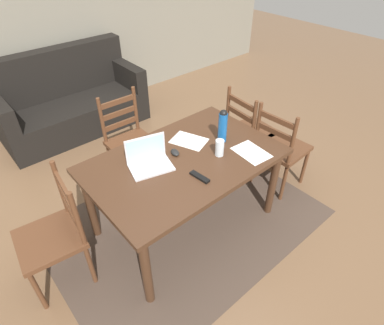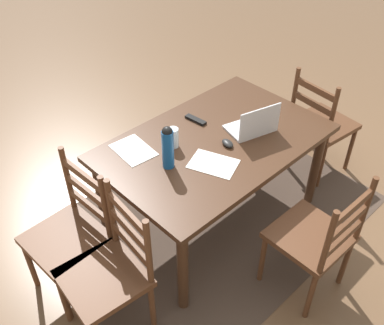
{
  "view_description": "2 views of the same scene",
  "coord_description": "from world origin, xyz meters",
  "px_view_note": "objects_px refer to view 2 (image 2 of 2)",
  "views": [
    {
      "loc": [
        -1.3,
        -1.6,
        2.31
      ],
      "look_at": [
        0.1,
        0.02,
        0.64
      ],
      "focal_mm": 30.11,
      "sensor_mm": 36.0,
      "label": 1
    },
    {
      "loc": [
        1.8,
        1.65,
        2.56
      ],
      "look_at": [
        0.11,
        -0.11,
        0.55
      ],
      "focal_mm": 41.72,
      "sensor_mm": 36.0,
      "label": 2
    }
  ],
  "objects_px": {
    "computer_mouse": "(228,143)",
    "laptop": "(254,125)",
    "drinking_glass": "(173,138)",
    "tv_remote": "(196,120)",
    "chair_far_head": "(316,239)",
    "water_bottle": "(168,146)",
    "dining_table": "(215,150)",
    "chair_right_near": "(71,234)",
    "chair_right_far": "(109,273)",
    "chair_left_far": "(320,125)"
  },
  "relations": [
    {
      "from": "chair_far_head",
      "to": "computer_mouse",
      "type": "height_order",
      "value": "chair_far_head"
    },
    {
      "from": "dining_table",
      "to": "chair_right_far",
      "type": "bearing_deg",
      "value": 10.8
    },
    {
      "from": "chair_far_head",
      "to": "water_bottle",
      "type": "bearing_deg",
      "value": -65.21
    },
    {
      "from": "chair_right_near",
      "to": "drinking_glass",
      "type": "distance_m",
      "value": 0.89
    },
    {
      "from": "tv_remote",
      "to": "laptop",
      "type": "bearing_deg",
      "value": 111.31
    },
    {
      "from": "laptop",
      "to": "tv_remote",
      "type": "xyz_separation_m",
      "value": [
        0.19,
        -0.38,
        -0.05
      ]
    },
    {
      "from": "computer_mouse",
      "to": "laptop",
      "type": "bearing_deg",
      "value": -171.11
    },
    {
      "from": "chair_right_far",
      "to": "chair_left_far",
      "type": "height_order",
      "value": "same"
    },
    {
      "from": "laptop",
      "to": "drinking_glass",
      "type": "xyz_separation_m",
      "value": [
        0.51,
        -0.27,
        0.01
      ]
    },
    {
      "from": "drinking_glass",
      "to": "tv_remote",
      "type": "height_order",
      "value": "drinking_glass"
    },
    {
      "from": "chair_right_near",
      "to": "chair_right_far",
      "type": "xyz_separation_m",
      "value": [
        0.0,
        0.4,
        0.0
      ]
    },
    {
      "from": "dining_table",
      "to": "chair_far_head",
      "type": "distance_m",
      "value": 0.89
    },
    {
      "from": "dining_table",
      "to": "computer_mouse",
      "type": "bearing_deg",
      "value": 100.95
    },
    {
      "from": "chair_far_head",
      "to": "chair_right_near",
      "type": "bearing_deg",
      "value": -45.17
    },
    {
      "from": "laptop",
      "to": "computer_mouse",
      "type": "height_order",
      "value": "laptop"
    },
    {
      "from": "chair_right_near",
      "to": "computer_mouse",
      "type": "relative_size",
      "value": 9.5
    },
    {
      "from": "chair_right_near",
      "to": "computer_mouse",
      "type": "height_order",
      "value": "chair_right_near"
    },
    {
      "from": "chair_left_far",
      "to": "computer_mouse",
      "type": "bearing_deg",
      "value": -5.29
    },
    {
      "from": "dining_table",
      "to": "water_bottle",
      "type": "bearing_deg",
      "value": -2.02
    },
    {
      "from": "chair_right_near",
      "to": "laptop",
      "type": "xyz_separation_m",
      "value": [
        -1.32,
        0.32,
        0.34
      ]
    },
    {
      "from": "chair_far_head",
      "to": "chair_right_far",
      "type": "bearing_deg",
      "value": -32.04
    },
    {
      "from": "drinking_glass",
      "to": "computer_mouse",
      "type": "xyz_separation_m",
      "value": [
        -0.27,
        0.24,
        -0.05
      ]
    },
    {
      "from": "dining_table",
      "to": "chair_right_near",
      "type": "distance_m",
      "value": 1.1
    },
    {
      "from": "water_bottle",
      "to": "laptop",
      "type": "bearing_deg",
      "value": 168.66
    },
    {
      "from": "chair_right_near",
      "to": "tv_remote",
      "type": "xyz_separation_m",
      "value": [
        -1.13,
        -0.06,
        0.29
      ]
    },
    {
      "from": "chair_right_near",
      "to": "chair_right_far",
      "type": "bearing_deg",
      "value": 89.98
    },
    {
      "from": "chair_far_head",
      "to": "tv_remote",
      "type": "height_order",
      "value": "chair_far_head"
    },
    {
      "from": "chair_right_near",
      "to": "tv_remote",
      "type": "height_order",
      "value": "chair_right_near"
    },
    {
      "from": "chair_right_far",
      "to": "computer_mouse",
      "type": "distance_m",
      "value": 1.13
    },
    {
      "from": "chair_right_near",
      "to": "drinking_glass",
      "type": "relative_size",
      "value": 6.77
    },
    {
      "from": "chair_far_head",
      "to": "drinking_glass",
      "type": "relative_size",
      "value": 6.77
    },
    {
      "from": "chair_right_far",
      "to": "laptop",
      "type": "distance_m",
      "value": 1.37
    },
    {
      "from": "chair_right_far",
      "to": "computer_mouse",
      "type": "bearing_deg",
      "value": -174.44
    },
    {
      "from": "water_bottle",
      "to": "tv_remote",
      "type": "relative_size",
      "value": 1.76
    },
    {
      "from": "dining_table",
      "to": "tv_remote",
      "type": "relative_size",
      "value": 9.12
    },
    {
      "from": "dining_table",
      "to": "tv_remote",
      "type": "xyz_separation_m",
      "value": [
        -0.07,
        -0.26,
        0.1
      ]
    },
    {
      "from": "chair_right_far",
      "to": "chair_right_near",
      "type": "bearing_deg",
      "value": -90.02
    },
    {
      "from": "dining_table",
      "to": "computer_mouse",
      "type": "distance_m",
      "value": 0.14
    },
    {
      "from": "tv_remote",
      "to": "chair_right_far",
      "type": "bearing_deg",
      "value": 16.45
    },
    {
      "from": "drinking_glass",
      "to": "chair_left_far",
      "type": "bearing_deg",
      "value": 165.44
    },
    {
      "from": "drinking_glass",
      "to": "chair_far_head",
      "type": "bearing_deg",
      "value": 103.64
    },
    {
      "from": "dining_table",
      "to": "chair_left_far",
      "type": "distance_m",
      "value": 1.1
    },
    {
      "from": "laptop",
      "to": "tv_remote",
      "type": "height_order",
      "value": "laptop"
    },
    {
      "from": "chair_far_head",
      "to": "drinking_glass",
      "type": "height_order",
      "value": "chair_far_head"
    },
    {
      "from": "tv_remote",
      "to": "drinking_glass",
      "type": "bearing_deg",
      "value": 13.87
    },
    {
      "from": "dining_table",
      "to": "tv_remote",
      "type": "height_order",
      "value": "tv_remote"
    },
    {
      "from": "laptop",
      "to": "water_bottle",
      "type": "bearing_deg",
      "value": -11.34
    },
    {
      "from": "chair_left_far",
      "to": "drinking_glass",
      "type": "bearing_deg",
      "value": -14.56
    },
    {
      "from": "chair_right_far",
      "to": "computer_mouse",
      "type": "height_order",
      "value": "chair_right_far"
    },
    {
      "from": "chair_right_far",
      "to": "drinking_glass",
      "type": "bearing_deg",
      "value": -156.85
    }
  ]
}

